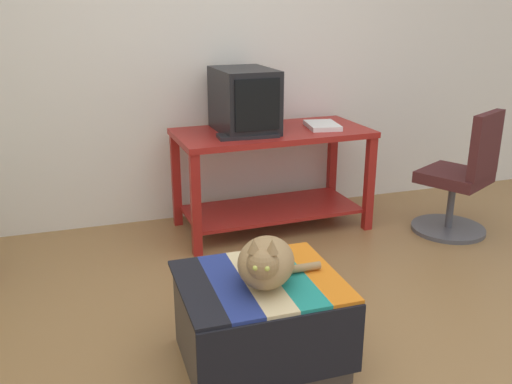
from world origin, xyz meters
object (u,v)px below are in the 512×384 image
(book, at_px, (322,126))
(keyboard, at_px, (248,136))
(desk, at_px, (272,162))
(office_chair, at_px, (461,182))
(tv_monitor, at_px, (244,101))
(cat, at_px, (266,262))
(ottoman_with_blanket, at_px, (260,321))

(book, bearing_deg, keyboard, -160.14)
(desk, relative_size, office_chair, 1.55)
(keyboard, xyz_separation_m, book, (0.59, 0.12, 0.00))
(tv_monitor, bearing_deg, desk, -14.87)
(office_chair, bearing_deg, cat, 1.96)
(ottoman_with_blanket, distance_m, office_chair, 2.08)
(desk, height_order, book, book)
(desk, height_order, ottoman_with_blanket, desk)
(cat, bearing_deg, ottoman_with_blanket, 127.64)
(keyboard, height_order, book, book)
(cat, relative_size, office_chair, 0.51)
(keyboard, distance_m, ottoman_with_blanket, 1.51)
(ottoman_with_blanket, height_order, office_chair, office_chair)
(tv_monitor, height_order, ottoman_with_blanket, tv_monitor)
(keyboard, bearing_deg, desk, 37.35)
(tv_monitor, height_order, cat, tv_monitor)
(keyboard, relative_size, ottoman_with_blanket, 0.57)
(ottoman_with_blanket, bearing_deg, office_chair, 28.86)
(tv_monitor, bearing_deg, keyboard, -102.54)
(book, relative_size, office_chair, 0.33)
(desk, distance_m, book, 0.44)
(book, bearing_deg, ottoman_with_blanket, -114.66)
(office_chair, bearing_deg, book, -58.05)
(tv_monitor, relative_size, office_chair, 0.61)
(desk, xyz_separation_m, tv_monitor, (-0.19, 0.04, 0.44))
(book, relative_size, ottoman_with_blanket, 0.41)
(desk, height_order, tv_monitor, tv_monitor)
(cat, bearing_deg, keyboard, 100.62)
(book, height_order, ottoman_with_blanket, book)
(tv_monitor, bearing_deg, ottoman_with_blanket, -106.95)
(ottoman_with_blanket, bearing_deg, cat, -77.21)
(book, bearing_deg, office_chair, -21.56)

